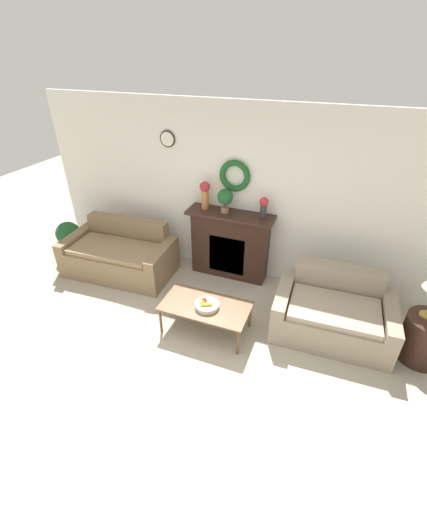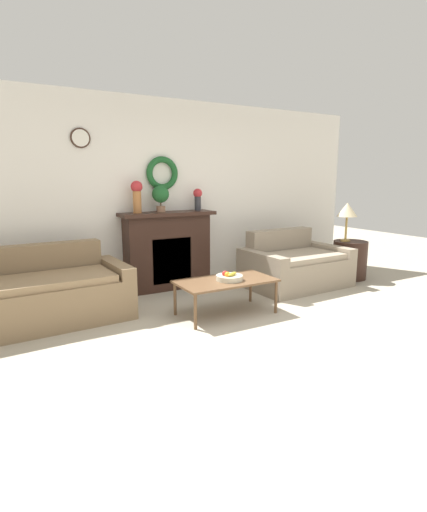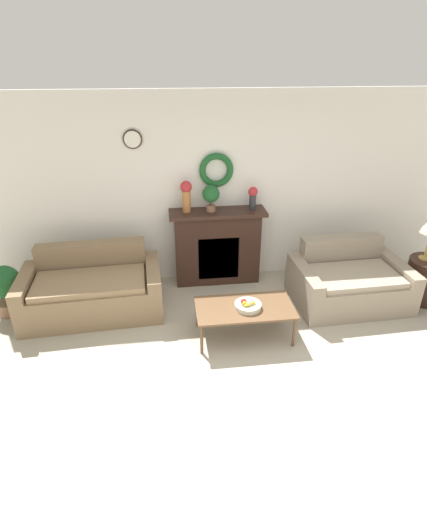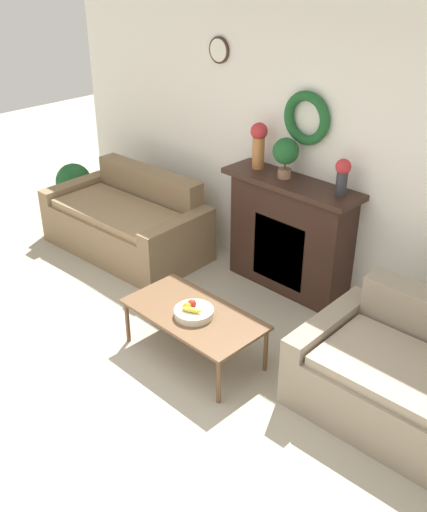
{
  "view_description": "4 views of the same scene",
  "coord_description": "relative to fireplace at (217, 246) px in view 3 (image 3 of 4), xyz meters",
  "views": [
    {
      "loc": [
        1.4,
        -2.05,
        3.32
      ],
      "look_at": [
        -0.0,
        1.54,
        0.93
      ],
      "focal_mm": 24.0,
      "sensor_mm": 36.0,
      "label": 1
    },
    {
      "loc": [
        -2.32,
        -2.74,
        1.59
      ],
      "look_at": [
        -0.02,
        1.32,
        0.68
      ],
      "focal_mm": 28.0,
      "sensor_mm": 36.0,
      "label": 2
    },
    {
      "loc": [
        -0.8,
        -2.72,
        3.06
      ],
      "look_at": [
        -0.26,
        1.66,
        0.85
      ],
      "focal_mm": 28.0,
      "sensor_mm": 36.0,
      "label": 3
    },
    {
      "loc": [
        2.96,
        -1.57,
        3.1
      ],
      "look_at": [
        0.05,
        1.35,
        0.85
      ],
      "focal_mm": 42.0,
      "sensor_mm": 36.0,
      "label": 4
    }
  ],
  "objects": [
    {
      "name": "ground_plane",
      "position": [
        0.1,
        -2.52,
        -0.57
      ],
      "size": [
        16.0,
        16.0,
        0.0
      ],
      "primitive_type": "plane",
      "color": "#ADA38E"
    },
    {
      "name": "wall_back",
      "position": [
        0.09,
        0.21,
        0.79
      ],
      "size": [
        6.8,
        0.15,
        2.7
      ],
      "color": "white",
      "rests_on": "ground_plane"
    },
    {
      "name": "fireplace",
      "position": [
        0.0,
        0.0,
        0.0
      ],
      "size": [
        1.36,
        0.41,
        1.12
      ],
      "color": "#331E16",
      "rests_on": "ground_plane"
    },
    {
      "name": "couch_left",
      "position": [
        -1.73,
        -0.59,
        -0.26
      ],
      "size": [
        1.82,
        1.04,
        0.84
      ],
      "rotation": [
        0.0,
        0.0,
        0.05
      ],
      "color": "#846B4C",
      "rests_on": "ground_plane"
    },
    {
      "name": "loveseat_right",
      "position": [
        1.71,
        -0.79,
        -0.27
      ],
      "size": [
        1.52,
        1.05,
        0.81
      ],
      "rotation": [
        0.0,
        0.0,
        0.03
      ],
      "color": "gray",
      "rests_on": "ground_plane"
    },
    {
      "name": "coffee_table",
      "position": [
        0.14,
        -1.39,
        -0.18
      ],
      "size": [
        1.16,
        0.61,
        0.42
      ],
      "color": "brown",
      "rests_on": "ground_plane"
    },
    {
      "name": "fruit_bowl",
      "position": [
        0.17,
        -1.42,
        -0.11
      ],
      "size": [
        0.32,
        0.32,
        0.11
      ],
      "color": "beige",
      "rests_on": "coffee_table"
    },
    {
      "name": "side_table_by_loveseat",
      "position": [
        2.79,
        -0.88,
        -0.26
      ],
      "size": [
        0.53,
        0.53,
        0.61
      ],
      "color": "#331E16",
      "rests_on": "ground_plane"
    },
    {
      "name": "vase_on_mantel_left",
      "position": [
        -0.43,
        0.01,
        0.81
      ],
      "size": [
        0.16,
        0.16,
        0.44
      ],
      "color": "#AD6B38",
      "rests_on": "fireplace"
    },
    {
      "name": "vase_on_mantel_right",
      "position": [
        0.5,
        0.01,
        0.74
      ],
      "size": [
        0.13,
        0.13,
        0.32
      ],
      "color": "#2D2D33",
      "rests_on": "fireplace"
    },
    {
      "name": "potted_plant_on_mantel",
      "position": [
        -0.09,
        -0.01,
        0.79
      ],
      "size": [
        0.24,
        0.24,
        0.37
      ],
      "color": "#8E664C",
      "rests_on": "fireplace"
    },
    {
      "name": "potted_plant_floor_by_couch",
      "position": [
        -2.84,
        -0.53,
        -0.16
      ],
      "size": [
        0.42,
        0.42,
        0.68
      ],
      "color": "#8E664C",
      "rests_on": "ground_plane"
    }
  ]
}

